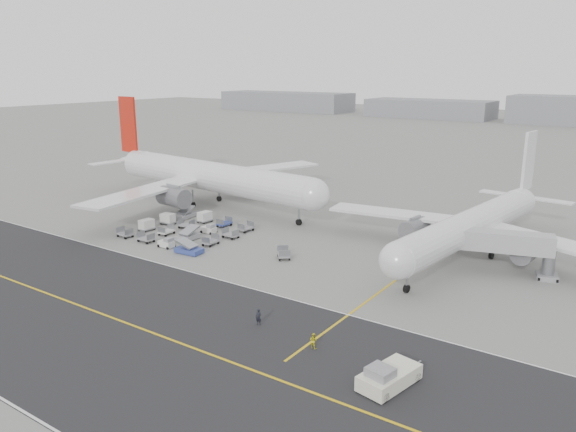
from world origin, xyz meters
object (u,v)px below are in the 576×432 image
Objects in this scene: ground_crew_a at (259,317)px; ground_crew_b at (313,341)px; pushback_tug at (388,377)px; jet_bridge at (495,243)px; airliner_b at (475,224)px; airliner_a at (207,176)px.

ground_crew_a is 7.81m from ground_crew_b.
jet_bridge is (-0.22, 34.24, 3.38)m from pushback_tug.
pushback_tug is 17.24m from ground_crew_a.
pushback_tug is at bearing -76.26° from airliner_b.
jet_bridge is at bearing 55.41° from ground_crew_a.
airliner_a is 32.53× the size of ground_crew_a.
jet_bridge is (59.58, -7.86, -1.76)m from airliner_a.
airliner_a reaches higher than ground_crew_a.
pushback_tug is 34.41m from jet_bridge.
ground_crew_b is (-9.19, 2.25, -0.13)m from pushback_tug.
airliner_b is 39.34m from ground_crew_a.
airliner_a reaches higher than pushback_tug.
airliner_a is at bearing -34.89° from ground_crew_b.
airliner_b is 38.76m from ground_crew_b.
airliner_b is at bearing -93.11° from ground_crew_b.
airliner_b is 2.95× the size of jet_bridge.
jet_bridge is 10.13× the size of ground_crew_b.
jet_bridge is at bearing -102.32° from ground_crew_b.
ground_crew_b is (-8.96, -32.00, -3.51)m from jet_bridge.
airliner_a is at bearing 156.40° from jet_bridge.
airliner_b is 5.98× the size of pushback_tug.
ground_crew_b is at bearing 177.94° from pushback_tug.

